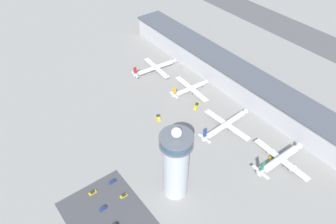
{
  "coord_description": "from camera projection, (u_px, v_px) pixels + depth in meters",
  "views": [
    {
      "loc": [
        143.88,
        -100.46,
        159.02
      ],
      "look_at": [
        4.59,
        5.05,
        6.64
      ],
      "focal_mm": 35.0,
      "sensor_mm": 36.0,
      "label": 1
    }
  ],
  "objects": [
    {
      "name": "control_tower",
      "position": [
        176.0,
        164.0,
        174.5
      ],
      "size": [
        17.73,
        17.73,
        49.57
      ],
      "color": "#ADB2BC",
      "rests_on": "ground"
    },
    {
      "name": "car_silver_sedan",
      "position": [
        103.0,
        208.0,
        180.11
      ],
      "size": [
        1.94,
        4.39,
        1.6
      ],
      "color": "black",
      "rests_on": "ground"
    },
    {
      "name": "terminal_building",
      "position": [
        229.0,
        74.0,
        262.04
      ],
      "size": [
        228.13,
        25.0,
        19.55
      ],
      "color": "#B2B2B7",
      "rests_on": "ground"
    },
    {
      "name": "airplane_gate_delta",
      "position": [
        280.0,
        159.0,
        201.92
      ],
      "size": [
        40.67,
        37.99,
        14.03
      ],
      "color": "silver",
      "rests_on": "ground"
    },
    {
      "name": "airplane_gate_alpha",
      "position": [
        155.0,
        68.0,
        279.64
      ],
      "size": [
        35.7,
        41.48,
        11.25
      ],
      "color": "silver",
      "rests_on": "ground"
    },
    {
      "name": "airplane_gate_charlie",
      "position": [
        226.0,
        125.0,
        225.78
      ],
      "size": [
        39.42,
        43.91,
        12.35
      ],
      "color": "silver",
      "rests_on": "ground"
    },
    {
      "name": "car_navy_sedan",
      "position": [
        124.0,
        196.0,
        186.38
      ],
      "size": [
        1.99,
        4.41,
        1.43
      ],
      "color": "black",
      "rests_on": "ground"
    },
    {
      "name": "ground_plane",
      "position": [
        159.0,
        118.0,
        236.67
      ],
      "size": [
        1000.0,
        1000.0,
        0.0
      ],
      "primitive_type": "plane",
      "color": "gray"
    },
    {
      "name": "runway_strip",
      "position": [
        315.0,
        40.0,
        323.47
      ],
      "size": [
        342.19,
        44.0,
        0.01
      ],
      "primitive_type": "cube",
      "color": "#515154",
      "rests_on": "ground"
    },
    {
      "name": "airplane_gate_bravo",
      "position": [
        191.0,
        89.0,
        257.23
      ],
      "size": [
        38.08,
        33.53,
        11.37
      ],
      "color": "white",
      "rests_on": "ground"
    },
    {
      "name": "service_truck_baggage",
      "position": [
        273.0,
        157.0,
        208.09
      ],
      "size": [
        2.43,
        6.44,
        2.45
      ],
      "color": "black",
      "rests_on": "ground"
    },
    {
      "name": "car_grey_coupe",
      "position": [
        112.0,
        182.0,
        193.79
      ],
      "size": [
        1.95,
        4.64,
        1.4
      ],
      "color": "black",
      "rests_on": "ground"
    },
    {
      "name": "service_truck_catering",
      "position": [
        197.0,
        106.0,
        246.15
      ],
      "size": [
        6.02,
        8.02,
        2.52
      ],
      "color": "black",
      "rests_on": "ground"
    },
    {
      "name": "service_truck_fuel",
      "position": [
        158.0,
        117.0,
        235.9
      ],
      "size": [
        6.2,
        4.61,
        2.93
      ],
      "color": "black",
      "rests_on": "ground"
    },
    {
      "name": "car_maroon_suv",
      "position": [
        93.0,
        193.0,
        187.92
      ],
      "size": [
        2.04,
        4.63,
        1.5
      ],
      "color": "black",
      "rests_on": "ground"
    }
  ]
}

